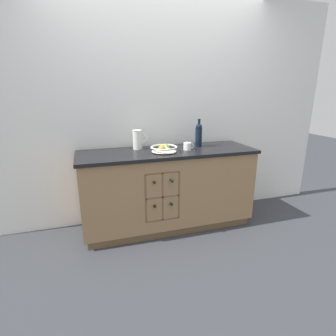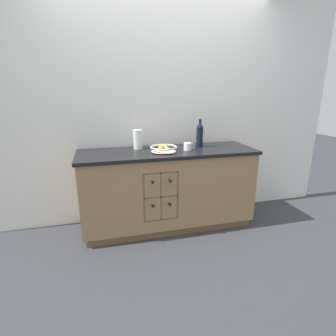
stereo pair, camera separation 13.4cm
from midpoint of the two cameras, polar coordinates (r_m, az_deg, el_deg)
ground_plane at (r=3.12m, az=-1.26°, el=-12.32°), size 14.00×14.00×0.00m
back_wall at (r=3.08m, az=-3.28°, el=12.20°), size 4.40×0.06×2.55m
kitchen_island at (r=2.93m, az=-1.34°, el=-4.56°), size 1.90×0.63×0.89m
fruit_bowl at (r=2.72m, az=-2.31°, el=4.29°), size 0.28×0.28×0.08m
white_pitcher at (r=2.88m, az=-7.95°, el=6.22°), size 0.16×0.11×0.21m
ceramic_mug at (r=2.83m, az=2.94°, el=4.76°), size 0.12×0.08×0.08m
standing_wine_bottle at (r=2.99m, az=5.41°, el=7.30°), size 0.08×0.08×0.31m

